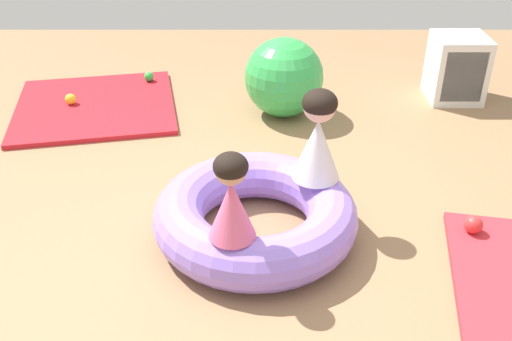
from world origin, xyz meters
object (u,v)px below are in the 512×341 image
(exercise_ball_large, at_px, (284,77))
(child_in_white, at_px, (318,136))
(play_ball_yellow, at_px, (71,99))
(play_ball_green, at_px, (149,77))
(storage_cube, at_px, (458,69))
(inflatable_cushion, at_px, (256,215))
(play_ball_red, at_px, (474,224))
(child_in_pink, at_px, (232,197))

(exercise_ball_large, bearing_deg, child_in_white, -85.16)
(child_in_white, relative_size, play_ball_yellow, 6.03)
(play_ball_green, distance_m, storage_cube, 2.75)
(play_ball_green, distance_m, exercise_ball_large, 1.39)
(child_in_white, relative_size, exercise_ball_large, 0.86)
(inflatable_cushion, height_order, play_ball_green, inflatable_cushion)
(play_ball_red, height_order, play_ball_green, play_ball_red)
(child_in_pink, relative_size, exercise_ball_large, 0.74)
(play_ball_green, bearing_deg, inflatable_cushion, -66.63)
(storage_cube, bearing_deg, child_in_pink, -128.20)
(play_ball_yellow, bearing_deg, child_in_white, -39.47)
(exercise_ball_large, distance_m, storage_cube, 1.54)
(child_in_pink, bearing_deg, exercise_ball_large, -97.46)
(child_in_white, height_order, play_ball_red, child_in_white)
(play_ball_red, height_order, exercise_ball_large, exercise_ball_large)
(inflatable_cushion, xyz_separation_m, storage_cube, (1.74, 1.97, 0.13))
(play_ball_yellow, distance_m, exercise_ball_large, 1.82)
(child_in_white, xyz_separation_m, exercise_ball_large, (-0.13, 1.49, -0.24))
(play_ball_yellow, xyz_separation_m, storage_cube, (3.31, 0.20, 0.19))
(child_in_white, bearing_deg, play_ball_red, -22.12)
(inflatable_cushion, relative_size, storage_cube, 2.11)
(inflatable_cushion, bearing_deg, exercise_ball_large, 82.18)
(child_in_pink, xyz_separation_m, play_ball_yellow, (-1.46, 2.16, -0.44))
(inflatable_cushion, xyz_separation_m, child_in_white, (0.36, 0.19, 0.42))
(play_ball_green, bearing_deg, play_ball_red, -45.61)
(exercise_ball_large, bearing_deg, play_ball_yellow, 176.78)
(inflatable_cushion, distance_m, play_ball_green, 2.49)
(child_in_pink, bearing_deg, storage_cube, -126.09)
(child_in_pink, distance_m, play_ball_red, 1.50)
(exercise_ball_large, relative_size, storage_cube, 1.15)
(play_ball_yellow, bearing_deg, inflatable_cushion, -48.46)
(child_in_pink, xyz_separation_m, play_ball_green, (-0.87, 2.67, -0.44))
(child_in_white, distance_m, storage_cube, 2.28)
(play_ball_green, bearing_deg, exercise_ball_large, -26.74)
(play_ball_red, relative_size, play_ball_yellow, 1.17)
(inflatable_cushion, bearing_deg, play_ball_yellow, 131.54)
(child_in_white, relative_size, storage_cube, 0.99)
(child_in_white, xyz_separation_m, play_ball_red, (0.91, -0.20, -0.47))
(inflatable_cushion, height_order, play_ball_red, inflatable_cushion)
(child_in_white, height_order, storage_cube, child_in_white)
(inflatable_cushion, height_order, play_ball_yellow, inflatable_cushion)
(play_ball_yellow, relative_size, exercise_ball_large, 0.14)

